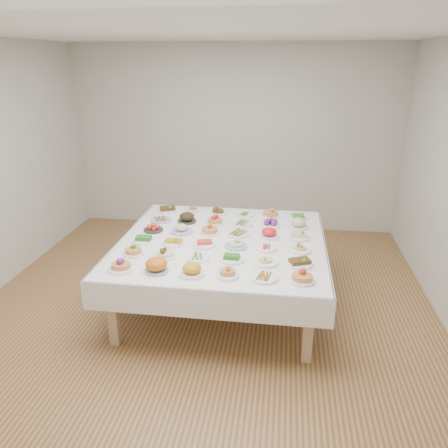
# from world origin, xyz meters

# --- Properties ---
(room_envelope) EXTENTS (5.02, 5.02, 2.81)m
(room_envelope) POSITION_xyz_m (0.00, 0.00, 1.83)
(room_envelope) COLOR #9F7742
(room_envelope) RESTS_ON ground
(display_table) EXTENTS (2.18, 2.18, 0.75)m
(display_table) POSITION_xyz_m (0.17, 0.07, 0.68)
(display_table) COLOR white
(display_table) RESTS_ON ground
(dish_0) EXTENTS (0.23, 0.23, 0.14)m
(dish_0) POSITION_xyz_m (-0.64, -0.75, 0.82)
(dish_0) COLOR white
(dish_0) RESTS_ON display_table
(dish_1) EXTENTS (0.21, 0.21, 0.14)m
(dish_1) POSITION_xyz_m (-0.31, -0.74, 0.82)
(dish_1) COLOR #4C66B2
(dish_1) RESTS_ON display_table
(dish_2) EXTENTS (0.23, 0.23, 0.14)m
(dish_2) POSITION_xyz_m (0.02, -0.75, 0.82)
(dish_2) COLOR white
(dish_2) RESTS_ON display_table
(dish_3) EXTENTS (0.21, 0.21, 0.12)m
(dish_3) POSITION_xyz_m (0.34, -0.74, 0.80)
(dish_3) COLOR white
(dish_3) RESTS_ON display_table
(dish_4) EXTENTS (0.24, 0.24, 0.05)m
(dish_4) POSITION_xyz_m (0.66, -0.74, 0.77)
(dish_4) COLOR white
(dish_4) RESTS_ON display_table
(dish_5) EXTENTS (0.21, 0.21, 0.14)m
(dish_5) POSITION_xyz_m (0.99, -0.75, 0.81)
(dish_5) COLOR white
(dish_5) RESTS_ON display_table
(dish_6) EXTENTS (0.21, 0.21, 0.11)m
(dish_6) POSITION_xyz_m (-0.64, -0.42, 0.80)
(dish_6) COLOR white
(dish_6) RESTS_ON display_table
(dish_7) EXTENTS (0.22, 0.22, 0.13)m
(dish_7) POSITION_xyz_m (-0.31, -0.42, 0.81)
(dish_7) COLOR white
(dish_7) RESTS_ON display_table
(dish_8) EXTENTS (0.22, 0.22, 0.05)m
(dish_8) POSITION_xyz_m (0.01, -0.42, 0.77)
(dish_8) COLOR white
(dish_8) RESTS_ON display_table
(dish_9) EXTENTS (0.24, 0.24, 0.11)m
(dish_9) POSITION_xyz_m (0.34, -0.41, 0.79)
(dish_9) COLOR white
(dish_9) RESTS_ON display_table
(dish_10) EXTENTS (0.24, 0.24, 0.11)m
(dish_10) POSITION_xyz_m (0.66, -0.43, 0.80)
(dish_10) COLOR white
(dish_10) RESTS_ON display_table
(dish_11) EXTENTS (0.24, 0.24, 0.11)m
(dish_11) POSITION_xyz_m (0.98, -0.42, 0.80)
(dish_11) COLOR white
(dish_11) RESTS_ON display_table
(dish_12) EXTENTS (0.21, 0.21, 0.09)m
(dish_12) POSITION_xyz_m (-0.64, -0.09, 0.79)
(dish_12) COLOR white
(dish_12) RESTS_ON display_table
(dish_13) EXTENTS (0.23, 0.23, 0.10)m
(dish_13) POSITION_xyz_m (-0.31, -0.10, 0.79)
(dish_13) COLOR white
(dish_13) RESTS_ON display_table
(dish_14) EXTENTS (0.24, 0.24, 0.10)m
(dish_14) POSITION_xyz_m (0.01, -0.10, 0.79)
(dish_14) COLOR white
(dish_14) RESTS_ON display_table
(dish_15) EXTENTS (0.23, 0.23, 0.13)m
(dish_15) POSITION_xyz_m (0.34, -0.09, 0.81)
(dish_15) COLOR #4C66B2
(dish_15) RESTS_ON display_table
(dish_16) EXTENTS (0.22, 0.22, 0.05)m
(dish_16) POSITION_xyz_m (0.65, -0.09, 0.77)
(dish_16) COLOR white
(dish_16) RESTS_ON display_table
(dish_17) EXTENTS (0.23, 0.23, 0.12)m
(dish_17) POSITION_xyz_m (0.99, -0.09, 0.81)
(dish_17) COLOR white
(dish_17) RESTS_ON display_table
(dish_18) EXTENTS (0.21, 0.21, 0.09)m
(dish_18) POSITION_xyz_m (-0.63, 0.23, 0.78)
(dish_18) COLOR #2D2B28
(dish_18) RESTS_ON display_table
(dish_19) EXTENTS (0.24, 0.24, 0.12)m
(dish_19) POSITION_xyz_m (-0.31, 0.23, 0.80)
(dish_19) COLOR #4C66B2
(dish_19) RESTS_ON display_table
(dish_20) EXTENTS (0.21, 0.21, 0.13)m
(dish_20) POSITION_xyz_m (0.01, 0.24, 0.81)
(dish_20) COLOR white
(dish_20) RESTS_ON display_table
(dish_21) EXTENTS (0.26, 0.24, 0.06)m
(dish_21) POSITION_xyz_m (0.33, 0.24, 0.78)
(dish_21) COLOR white
(dish_21) RESTS_ON display_table
(dish_22) EXTENTS (0.23, 0.23, 0.14)m
(dish_22) POSITION_xyz_m (0.67, 0.23, 0.82)
(dish_22) COLOR white
(dish_22) RESTS_ON display_table
(dish_23) EXTENTS (0.23, 0.23, 0.10)m
(dish_23) POSITION_xyz_m (0.98, 0.24, 0.79)
(dish_23) COLOR white
(dish_23) RESTS_ON display_table
(dish_24) EXTENTS (0.24, 0.24, 0.05)m
(dish_24) POSITION_xyz_m (-0.63, 0.55, 0.77)
(dish_24) COLOR #4C66B2
(dish_24) RESTS_ON display_table
(dish_25) EXTENTS (0.22, 0.22, 0.14)m
(dish_25) POSITION_xyz_m (-0.32, 0.56, 0.82)
(dish_25) COLOR #2D2B28
(dish_25) RESTS_ON display_table
(dish_26) EXTENTS (0.23, 0.23, 0.13)m
(dish_26) POSITION_xyz_m (0.02, 0.55, 0.81)
(dish_26) COLOR white
(dish_26) RESTS_ON display_table
(dish_27) EXTENTS (0.25, 0.24, 0.06)m
(dish_27) POSITION_xyz_m (0.34, 0.56, 0.78)
(dish_27) COLOR white
(dish_27) RESTS_ON display_table
(dish_28) EXTENTS (0.22, 0.22, 0.10)m
(dish_28) POSITION_xyz_m (0.66, 0.56, 0.80)
(dish_28) COLOR white
(dish_28) RESTS_ON display_table
(dish_29) EXTENTS (0.23, 0.23, 0.14)m
(dish_29) POSITION_xyz_m (0.98, 0.55, 0.82)
(dish_29) COLOR white
(dish_29) RESTS_ON display_table
(dish_30) EXTENTS (0.23, 0.23, 0.11)m
(dish_30) POSITION_xyz_m (-0.64, 0.89, 0.80)
(dish_30) COLOR white
(dish_30) RESTS_ON display_table
(dish_31) EXTENTS (0.23, 0.23, 0.13)m
(dish_31) POSITION_xyz_m (-0.32, 0.89, 0.81)
(dish_31) COLOR white
(dish_31) RESTS_ON display_table
(dish_32) EXTENTS (0.21, 0.21, 0.09)m
(dish_32) POSITION_xyz_m (0.00, 0.89, 0.79)
(dish_32) COLOR white
(dish_32) RESTS_ON display_table
(dish_33) EXTENTS (0.23, 0.23, 0.05)m
(dish_33) POSITION_xyz_m (0.33, 0.87, 0.77)
(dish_33) COLOR white
(dish_33) RESTS_ON display_table
(dish_34) EXTENTS (0.22, 0.21, 0.14)m
(dish_34) POSITION_xyz_m (0.65, 0.89, 0.82)
(dish_34) COLOR white
(dish_34) RESTS_ON display_table
(dish_35) EXTENTS (0.24, 0.23, 0.06)m
(dish_35) POSITION_xyz_m (0.99, 0.88, 0.78)
(dish_35) COLOR white
(dish_35) RESTS_ON display_table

